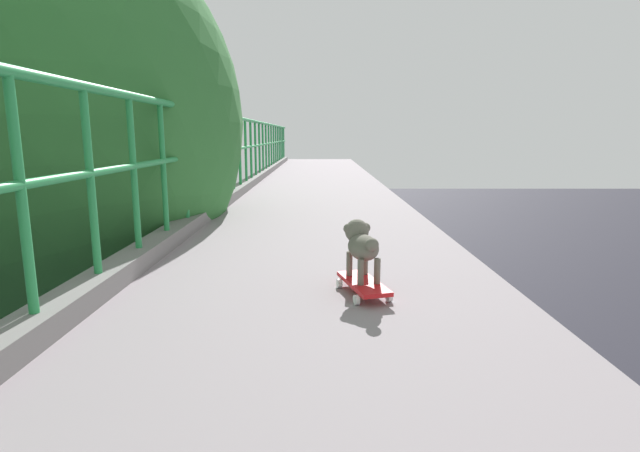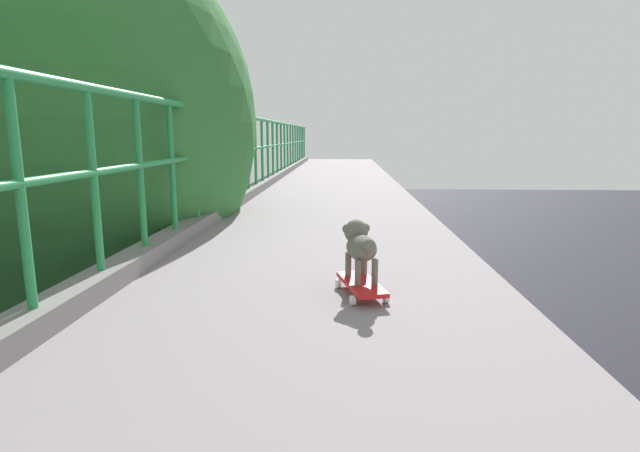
# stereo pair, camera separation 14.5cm
# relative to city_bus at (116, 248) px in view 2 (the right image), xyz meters

# --- Properties ---
(city_bus) EXTENTS (2.68, 11.96, 3.26)m
(city_bus) POSITION_rel_city_bus_xyz_m (0.00, 0.00, 0.00)
(city_bus) COLOR #1B3E95
(city_bus) RESTS_ON ground
(roadside_tree_mid) EXTENTS (5.72, 5.72, 9.45)m
(roadside_tree_mid) POSITION_rel_city_bus_xyz_m (5.86, -14.37, 4.87)
(roadside_tree_mid) COLOR #48332E
(roadside_tree_mid) RESTS_ON ground
(toy_skateboard) EXTENTS (0.30, 0.50, 0.08)m
(toy_skateboard) POSITION_rel_city_bus_xyz_m (9.86, -17.30, 3.94)
(toy_skateboard) COLOR red
(toy_skateboard) RESTS_ON overpass_deck
(small_dog) EXTENTS (0.23, 0.37, 0.33)m
(small_dog) POSITION_rel_city_bus_xyz_m (9.86, -17.23, 4.16)
(small_dog) COLOR #676458
(small_dog) RESTS_ON toy_skateboard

